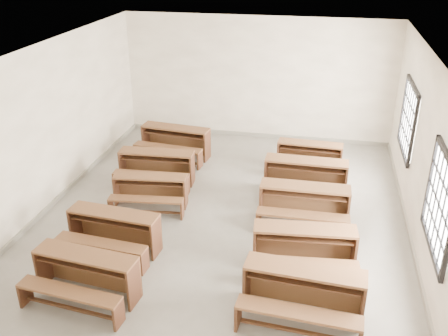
% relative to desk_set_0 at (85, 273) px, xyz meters
% --- Properties ---
extents(room, '(8.50, 8.50, 3.20)m').
position_rel_desk_set_0_xyz_m(room, '(1.63, 2.82, 1.72)').
color(room, gray).
rests_on(room, ground).
extents(desk_set_0, '(1.68, 1.00, 0.72)m').
position_rel_desk_set_0_xyz_m(desk_set_0, '(0.00, 0.00, 0.00)').
color(desk_set_0, brown).
rests_on(desk_set_0, ground).
extents(desk_set_1, '(1.66, 0.96, 0.72)m').
position_rel_desk_set_0_xyz_m(desk_set_1, '(-0.09, 1.24, -0.00)').
color(desk_set_1, brown).
rests_on(desk_set_1, ground).
extents(desk_set_2, '(1.53, 0.92, 0.66)m').
position_rel_desk_set_0_xyz_m(desk_set_2, '(0.02, 2.84, -0.04)').
color(desk_set_2, brown).
rests_on(desk_set_2, ground).
extents(desk_set_3, '(1.67, 0.94, 0.73)m').
position_rel_desk_set_0_xyz_m(desk_set_3, '(-0.20, 3.86, 0.01)').
color(desk_set_3, brown).
rests_on(desk_set_3, ground).
extents(desk_set_4, '(1.77, 1.06, 0.76)m').
position_rel_desk_set_0_xyz_m(desk_set_4, '(-0.21, 5.33, 0.02)').
color(desk_set_4, brown).
rests_on(desk_set_4, ground).
extents(desk_set_5, '(1.77, 1.00, 0.77)m').
position_rel_desk_set_0_xyz_m(desk_set_5, '(3.23, 0.23, 0.03)').
color(desk_set_5, brown).
rests_on(desk_set_5, ground).
extents(desk_set_6, '(1.73, 1.01, 0.74)m').
position_rel_desk_set_0_xyz_m(desk_set_6, '(3.17, 1.36, 0.01)').
color(desk_set_6, brown).
rests_on(desk_set_6, ground).
extents(desk_set_7, '(1.69, 0.89, 0.75)m').
position_rel_desk_set_0_xyz_m(desk_set_7, '(3.08, 2.83, 0.02)').
color(desk_set_7, brown).
rests_on(desk_set_7, ground).
extents(desk_set_8, '(1.72, 0.91, 0.77)m').
position_rel_desk_set_0_xyz_m(desk_set_8, '(3.04, 3.98, 0.03)').
color(desk_set_8, brown).
rests_on(desk_set_8, ground).
extents(desk_set_9, '(1.52, 0.84, 0.67)m').
position_rel_desk_set_0_xyz_m(desk_set_9, '(3.06, 5.20, -0.03)').
color(desk_set_9, brown).
rests_on(desk_set_9, ground).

